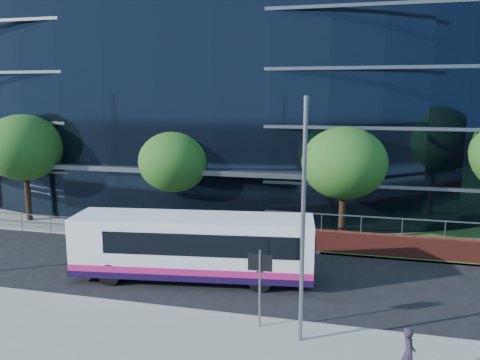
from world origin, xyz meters
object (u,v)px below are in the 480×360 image
(tree_far_b, at_px, (174,162))
(pedestrian, at_px, (408,353))
(streetlight_east, at_px, (303,214))
(city_bus, at_px, (195,246))
(tree_far_c, at_px, (344,163))
(tree_far_a, at_px, (24,148))
(street_sign, at_px, (260,272))

(tree_far_b, distance_m, pedestrian, 18.22)
(streetlight_east, height_order, city_bus, streetlight_east)
(tree_far_c, relative_size, streetlight_east, 0.81)
(tree_far_a, distance_m, tree_far_c, 20.00)
(tree_far_c, height_order, city_bus, tree_far_c)
(tree_far_c, bearing_deg, tree_far_b, 177.14)
(city_bus, bearing_deg, tree_far_c, 39.60)
(tree_far_b, xyz_separation_m, pedestrian, (12.22, -13.11, -3.28))
(street_sign, bearing_deg, tree_far_a, 148.83)
(tree_far_a, relative_size, city_bus, 0.64)
(city_bus, xyz_separation_m, pedestrian, (8.45, -5.92, -0.61))
(tree_far_c, height_order, pedestrian, tree_far_c)
(tree_far_a, height_order, tree_far_c, tree_far_a)
(tree_far_b, height_order, tree_far_c, tree_far_c)
(streetlight_east, xyz_separation_m, city_bus, (-5.23, 4.48, -2.91))
(street_sign, distance_m, tree_far_a, 20.63)
(street_sign, bearing_deg, city_bus, 133.77)
(tree_far_a, bearing_deg, pedestrian, -29.57)
(tree_far_c, distance_m, pedestrian, 13.30)
(street_sign, xyz_separation_m, streetlight_east, (1.50, -0.59, 2.29))
(tree_far_a, xyz_separation_m, city_bus, (13.77, -6.69, -3.33))
(street_sign, distance_m, city_bus, 5.43)
(tree_far_b, bearing_deg, pedestrian, -47.00)
(streetlight_east, height_order, pedestrian, streetlight_east)
(streetlight_east, distance_m, city_bus, 7.47)
(tree_far_a, xyz_separation_m, pedestrian, (22.22, -12.61, -3.93))
(street_sign, relative_size, tree_far_b, 0.46)
(street_sign, relative_size, pedestrian, 1.80)
(street_sign, xyz_separation_m, tree_far_a, (-17.50, 10.59, 2.71))
(pedestrian, bearing_deg, streetlight_east, 62.49)
(tree_far_a, distance_m, tree_far_b, 10.03)
(streetlight_east, bearing_deg, pedestrian, -24.03)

